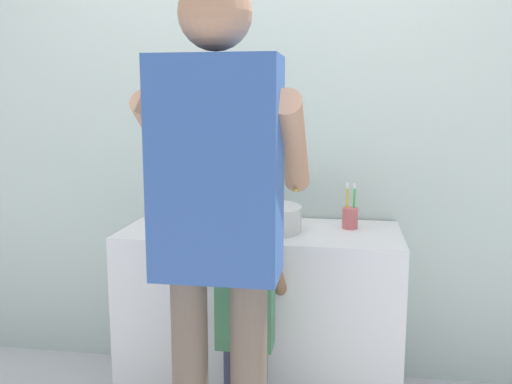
{
  "coord_description": "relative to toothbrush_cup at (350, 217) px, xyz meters",
  "views": [
    {
      "loc": [
        0.36,
        -2.11,
        1.38
      ],
      "look_at": [
        0.0,
        0.15,
        1.0
      ],
      "focal_mm": 38.96,
      "sensor_mm": 36.0,
      "label": 1
    }
  ],
  "objects": [
    {
      "name": "back_wall",
      "position": [
        -0.39,
        0.24,
        0.49
      ],
      "size": [
        4.4,
        0.08,
        2.7
      ],
      "color": "silver",
      "rests_on": "ground"
    },
    {
      "name": "toothbrush_cup",
      "position": [
        0.0,
        0.0,
        0.0
      ],
      "size": [
        0.07,
        0.07,
        0.21
      ],
      "color": "#D86666",
      "rests_on": "vanity_cabinet"
    },
    {
      "name": "adult_parent",
      "position": [
        -0.43,
        -0.76,
        0.2
      ],
      "size": [
        0.54,
        0.57,
        1.75
      ],
      "color": "#6B5B4C",
      "rests_on": "ground"
    },
    {
      "name": "sink_basin",
      "position": [
        -0.39,
        -0.1,
        0.0
      ],
      "size": [
        0.36,
        0.36,
        0.11
      ],
      "color": "silver",
      "rests_on": "vanity_cabinet"
    },
    {
      "name": "vanity_cabinet",
      "position": [
        -0.39,
        -0.08,
        -0.46
      ],
      "size": [
        1.24,
        0.54,
        0.8
      ],
      "primitive_type": "cube",
      "color": "white",
      "rests_on": "ground"
    },
    {
      "name": "faucet",
      "position": [
        -0.39,
        0.12,
        0.03
      ],
      "size": [
        0.18,
        0.14,
        0.18
      ],
      "color": "#B7BABF",
      "rests_on": "vanity_cabinet"
    },
    {
      "name": "child_toddler",
      "position": [
        -0.39,
        -0.48,
        -0.29
      ],
      "size": [
        0.29,
        0.29,
        0.94
      ],
      "color": "#2D334C",
      "rests_on": "ground"
    }
  ]
}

